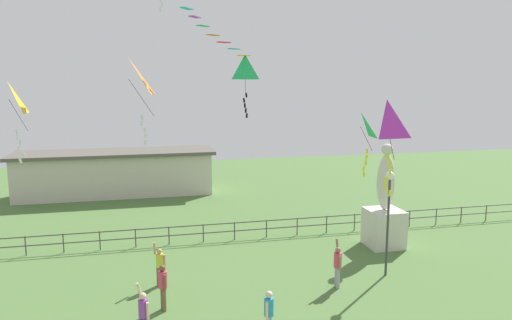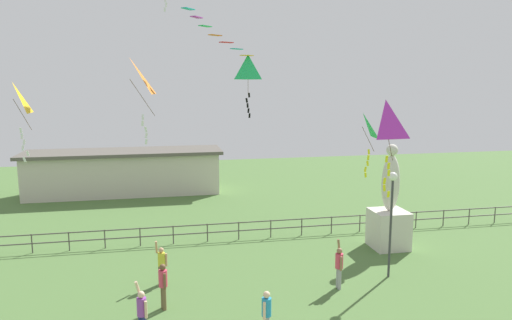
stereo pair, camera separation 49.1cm
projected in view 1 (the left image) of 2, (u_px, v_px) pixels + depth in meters
name	position (u px, v px, depth m)	size (l,w,h in m)	color
statue_monument	(384.00, 215.00, 23.54)	(1.69, 1.69, 5.20)	beige
lamppost	(389.00, 201.00, 19.66)	(0.36, 0.36, 4.52)	#38383D
person_0	(269.00, 312.00, 14.94)	(0.31, 0.44, 1.66)	#99999E
person_1	(160.00, 264.00, 19.01)	(0.48, 0.32, 1.84)	brown
person_2	(143.00, 313.00, 14.85)	(0.40, 0.50, 1.93)	navy
person_3	(338.00, 264.00, 18.83)	(0.31, 0.51, 1.98)	#99999E
person_5	(163.00, 284.00, 16.91)	(0.32, 0.50, 1.72)	brown
kite_0	(361.00, 129.00, 17.84)	(0.81, 0.83, 2.42)	#1EB759
kite_2	(245.00, 71.00, 20.36)	(0.94, 1.08, 2.62)	#1EB759
kite_5	(129.00, 82.00, 16.41)	(1.30, 0.91, 2.98)	orange
kite_6	(10.00, 103.00, 17.01)	(0.86, 0.89, 2.94)	yellow
kite_7	(386.00, 124.00, 14.27)	(0.84, 0.82, 2.90)	#B22DB2
waterfront_railing	(218.00, 229.00, 24.46)	(36.06, 0.06, 0.95)	#4C4742
pavilion_building	(116.00, 173.00, 34.55)	(14.24, 4.05, 3.22)	beige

